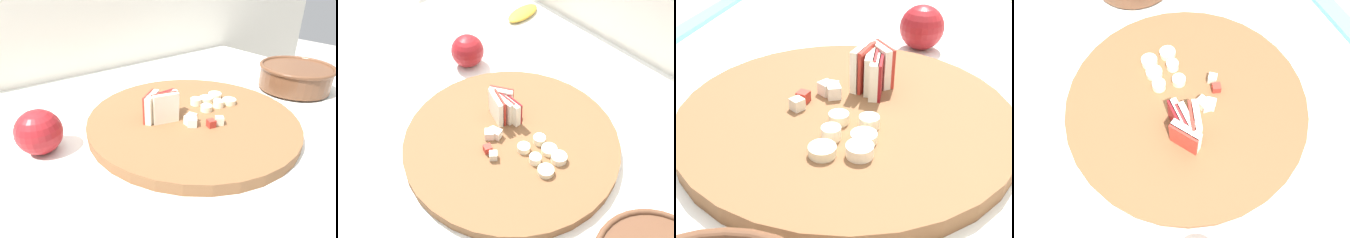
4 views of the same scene
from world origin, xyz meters
TOP-DOWN VIEW (x-y plane):
  - ground at (0.00, 0.00)m, footprint 10.00×10.00m
  - tiled_countertop at (0.00, -0.00)m, footprint 1.17×0.84m
  - cutting_board at (0.03, -0.02)m, footprint 0.42×0.42m
  - apple_wedge_fan at (-0.03, 0.01)m, footprint 0.08×0.06m
  - apple_dice_pile at (0.01, -0.05)m, footprint 0.07×0.06m
  - banana_slice_rows at (0.10, -0.00)m, footprint 0.09×0.07m

SIDE VIEW (x-z plane):
  - ground at x=0.00m, z-range 0.00..0.00m
  - tiled_countertop at x=0.00m, z-range 0.00..0.92m
  - cutting_board at x=0.03m, z-range 0.91..0.93m
  - banana_slice_rows at x=0.10m, z-range 0.93..0.95m
  - apple_dice_pile at x=0.01m, z-range 0.93..0.95m
  - apple_wedge_fan at x=-0.03m, z-range 0.93..0.99m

